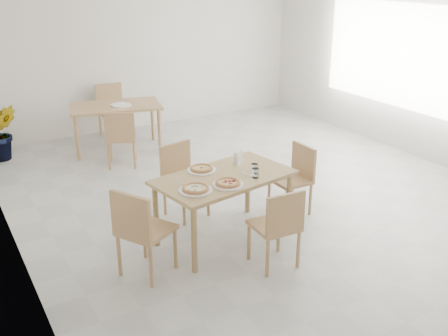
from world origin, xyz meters
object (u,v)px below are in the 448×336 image
plate_margherita (202,170)px  plate_empty (121,105)px  main_table (224,183)px  second_table (116,110)px  chair_east (296,174)px  pizza_mushroom (196,188)px  napkin_holder (238,157)px  chair_back_s (121,135)px  plate_mushroom (196,190)px  pizza_pepperoni (228,183)px  tumbler_b (255,168)px  chair_south (279,223)px  chair_west (140,227)px  pizza_margherita (202,168)px  chair_back_n (112,107)px  plate_pepperoni (228,185)px  tumbler_a (255,173)px  chair_north (182,174)px  potted_plant (2,133)px

plate_margherita → plate_empty: 3.14m
main_table → second_table: same height
chair_east → pizza_mushroom: (-1.54, -0.37, 0.30)m
chair_east → pizza_mushroom: size_ratio=2.96×
napkin_holder → chair_back_s: napkin_holder is taller
chair_east → plate_mushroom: 1.61m
plate_mushroom → pizza_pepperoni: 0.35m
tumbler_b → napkin_holder: (-0.00, 0.33, 0.02)m
chair_south → napkin_holder: (0.16, 1.02, 0.33)m
chair_west → pizza_margherita: (0.92, 0.49, 0.25)m
plate_margherita → chair_back_n: (0.31, 3.92, -0.23)m
plate_mushroom → napkin_holder: napkin_holder is taller
tumbler_b → plate_pepperoni: bearing=-159.5°
tumbler_a → chair_back_s: (-0.47, 2.86, -0.30)m
chair_east → pizza_mushroom: 1.61m
pizza_pepperoni → tumbler_a: 0.36m
chair_south → pizza_pepperoni: 0.66m
plate_pepperoni → tumbler_a: tumbler_a is taller
tumbler_b → chair_back_n: 4.25m
chair_west → plate_margherita: chair_west is taller
chair_north → second_table: 2.65m
chair_north → chair_east: bearing=-40.2°
plate_margherita → potted_plant: potted_plant is taller
pizza_mushroom → plate_empty: 3.61m
second_table → chair_back_n: bearing=90.1°
pizza_pepperoni → potted_plant: (-1.57, 4.14, -0.35)m
chair_back_n → potted_plant: 1.86m
second_table → chair_back_n: size_ratio=1.70×
plate_empty → pizza_pepperoni: bearing=-92.5°
chair_south → plate_margherita: size_ratio=2.68×
main_table → plate_pepperoni: plate_pepperoni is taller
chair_west → tumbler_a: chair_west is taller
chair_west → tumbler_b: chair_west is taller
main_table → napkin_holder: size_ratio=11.04×
pizza_mushroom → tumbler_a: (0.71, 0.00, 0.02)m
chair_west → pizza_mushroom: (0.61, 0.04, 0.25)m
plate_pepperoni → plate_empty: bearing=87.5°
pizza_pepperoni → napkin_holder: (0.42, 0.49, 0.04)m
chair_north → chair_back_s: 1.85m
chair_north → second_table: (0.12, 2.64, 0.15)m
plate_mushroom → pizza_mushroom: bearing=0.0°
pizza_pepperoni → second_table: bearing=88.5°
chair_west → plate_mushroom: chair_west is taller
pizza_mushroom → chair_back_s: bearing=85.3°
pizza_margherita → tumbler_a: (0.40, -0.44, 0.02)m
plate_mushroom → plate_pepperoni: same height
plate_pepperoni → napkin_holder: napkin_holder is taller
chair_west → pizza_margherita: 1.07m
pizza_pepperoni → tumbler_a: tumbler_a is taller
main_table → chair_south: size_ratio=1.85×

